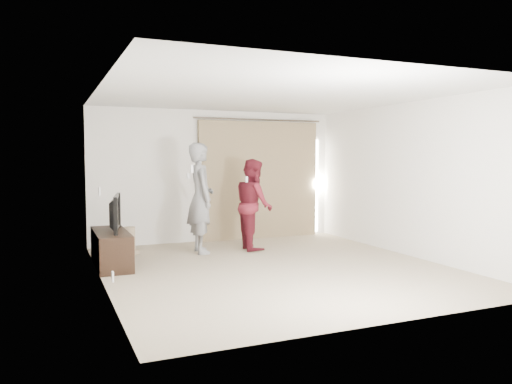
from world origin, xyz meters
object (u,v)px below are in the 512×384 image
Objects in this scene: tv_console at (111,249)px; tv at (110,213)px; person_man at (201,198)px; person_woman at (254,204)px.

tv is (0.00, 0.00, 0.55)m from tv_console.
person_man reaches higher than tv.
person_woman is (0.98, -0.05, -0.14)m from person_man.
tv is at bearing -169.97° from person_woman.
tv reaches higher than tv_console.
person_man is (1.58, 0.51, 0.69)m from tv_console.
person_woman is (2.56, 0.45, 0.55)m from tv_console.
tv_console is at bearing -162.28° from person_man.
tv_console is 2.66m from person_woman.
person_man reaches higher than tv_console.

